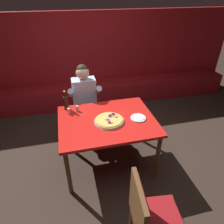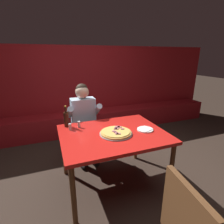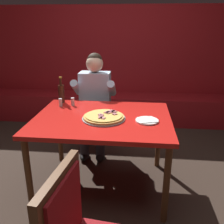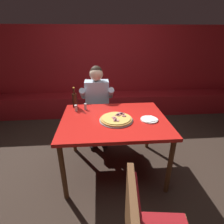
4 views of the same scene
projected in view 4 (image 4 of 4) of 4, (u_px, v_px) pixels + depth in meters
ground_plane at (114, 167)px, 2.46m from camera, size 24.00×24.00×0.00m
booth_wall_panel at (106, 70)px, 4.05m from camera, size 6.80×0.16×1.90m
booth_bench at (107, 104)px, 4.06m from camera, size 6.46×0.48×0.46m
main_dining_table at (114, 124)px, 2.18m from camera, size 1.29×1.01×0.77m
pizza at (116, 119)px, 2.10m from camera, size 0.41×0.41×0.05m
plate_white_paper at (149, 119)px, 2.11m from camera, size 0.21×0.21×0.02m
beer_bottle at (75, 100)px, 2.44m from camera, size 0.07×0.07×0.29m
shaker_oregano at (76, 108)px, 2.34m from camera, size 0.04×0.04×0.09m
shaker_black_pepper at (85, 107)px, 2.39m from camera, size 0.04×0.04×0.09m
diner_seated_blue_shirt at (97, 102)px, 2.83m from camera, size 0.53×0.53×1.27m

